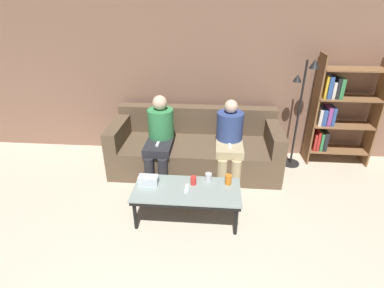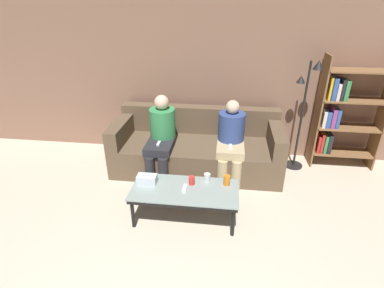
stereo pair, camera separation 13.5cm
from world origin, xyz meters
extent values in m
cube|color=#8C6651|center=(0.00, 4.07, 1.30)|extent=(12.00, 0.06, 2.60)
cube|color=brown|center=(0.00, 3.45, 0.21)|extent=(2.36, 0.97, 0.42)
cube|color=brown|center=(0.00, 3.84, 0.62)|extent=(2.36, 0.20, 0.40)
cube|color=brown|center=(-1.09, 3.45, 0.56)|extent=(0.18, 0.97, 0.28)
cube|color=brown|center=(1.09, 3.45, 0.56)|extent=(0.18, 0.97, 0.28)
cube|color=#8C9E99|center=(-0.01, 2.33, 0.38)|extent=(1.18, 0.55, 0.02)
cube|color=black|center=(-0.01, 2.33, 0.35)|extent=(1.16, 0.54, 0.04)
cylinder|color=black|center=(-0.55, 2.11, 0.17)|extent=(0.04, 0.04, 0.33)
cylinder|color=black|center=(0.53, 2.11, 0.17)|extent=(0.04, 0.04, 0.33)
cylinder|color=black|center=(-0.55, 2.56, 0.17)|extent=(0.04, 0.04, 0.33)
cylinder|color=black|center=(0.53, 2.56, 0.17)|extent=(0.04, 0.04, 0.33)
cylinder|color=orange|center=(0.45, 2.48, 0.45)|extent=(0.08, 0.08, 0.12)
cylinder|color=silver|center=(0.22, 2.53, 0.44)|extent=(0.08, 0.08, 0.09)
cylinder|color=red|center=(0.05, 2.44, 0.44)|extent=(0.07, 0.07, 0.10)
cube|color=silver|center=(-0.45, 2.40, 0.44)|extent=(0.22, 0.12, 0.10)
sphere|color=white|center=(-0.45, 2.40, 0.50)|extent=(0.04, 0.04, 0.04)
cube|color=white|center=(-0.01, 2.33, 0.40)|extent=(0.04, 0.15, 0.02)
cube|color=brown|center=(1.69, 3.84, 0.81)|extent=(0.02, 0.32, 1.62)
cube|color=brown|center=(2.56, 3.84, 0.81)|extent=(0.02, 0.32, 1.62)
cube|color=brown|center=(2.12, 3.84, 0.20)|extent=(0.87, 0.32, 0.02)
cube|color=red|center=(1.77, 3.84, 0.34)|extent=(0.04, 0.24, 0.26)
cube|color=red|center=(1.81, 3.84, 0.36)|extent=(0.04, 0.24, 0.29)
cube|color=#38844C|center=(1.86, 3.84, 0.35)|extent=(0.04, 0.24, 0.27)
cube|color=#232328|center=(1.92, 3.84, 0.36)|extent=(0.06, 0.24, 0.29)
cube|color=brown|center=(2.12, 3.84, 0.61)|extent=(0.87, 0.32, 0.02)
cube|color=silver|center=(1.77, 3.84, 0.73)|extent=(0.04, 0.24, 0.23)
cube|color=#33569E|center=(1.83, 3.84, 0.73)|extent=(0.06, 0.24, 0.23)
cube|color=#8E4293|center=(1.90, 3.84, 0.75)|extent=(0.06, 0.24, 0.27)
cube|color=#33569E|center=(1.95, 3.84, 0.75)|extent=(0.05, 0.24, 0.27)
cube|color=brown|center=(2.12, 3.84, 1.01)|extent=(0.87, 0.32, 0.02)
cube|color=gold|center=(1.77, 3.84, 1.18)|extent=(0.03, 0.24, 0.31)
cube|color=#33569E|center=(1.82, 3.84, 1.18)|extent=(0.06, 0.24, 0.31)
cube|color=silver|center=(1.88, 3.84, 1.14)|extent=(0.04, 0.24, 0.23)
cube|color=#232328|center=(1.93, 3.84, 1.17)|extent=(0.04, 0.24, 0.29)
cube|color=#38844C|center=(1.98, 3.84, 1.16)|extent=(0.05, 0.24, 0.28)
cube|color=brown|center=(2.12, 3.84, 1.42)|extent=(0.87, 0.32, 0.02)
cylinder|color=black|center=(1.44, 3.69, 0.01)|extent=(0.26, 0.26, 0.02)
cylinder|color=black|center=(1.44, 3.69, 0.78)|extent=(0.03, 0.03, 1.56)
cone|color=black|center=(1.54, 3.69, 1.51)|extent=(0.14, 0.14, 0.12)
cone|color=black|center=(1.36, 3.73, 1.31)|extent=(0.12, 0.12, 0.10)
cylinder|color=#28282D|center=(-0.57, 2.93, 0.21)|extent=(0.13, 0.13, 0.42)
cylinder|color=#28282D|center=(-0.39, 2.93, 0.21)|extent=(0.13, 0.13, 0.42)
cube|color=#28282D|center=(-0.48, 3.17, 0.47)|extent=(0.35, 0.47, 0.10)
cylinder|color=#388E51|center=(-0.48, 3.40, 0.67)|extent=(0.35, 0.35, 0.50)
sphere|color=beige|center=(-0.48, 3.40, 1.02)|extent=(0.20, 0.20, 0.20)
cube|color=white|center=(-0.48, 3.12, 0.54)|extent=(0.04, 0.12, 0.02)
cylinder|color=tan|center=(0.39, 2.97, 0.21)|extent=(0.13, 0.13, 0.42)
cylinder|color=tan|center=(0.57, 2.97, 0.21)|extent=(0.13, 0.13, 0.42)
cube|color=tan|center=(0.48, 3.19, 0.47)|extent=(0.36, 0.43, 0.10)
cylinder|color=#334784|center=(0.48, 3.40, 0.66)|extent=(0.36, 0.36, 0.48)
sphere|color=beige|center=(0.48, 3.40, 0.99)|extent=(0.18, 0.18, 0.18)
cube|color=white|center=(0.48, 3.15, 0.54)|extent=(0.04, 0.12, 0.02)
camera|label=1|loc=(0.27, -0.38, 2.31)|focal=28.00mm
camera|label=2|loc=(0.40, -0.37, 2.31)|focal=28.00mm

